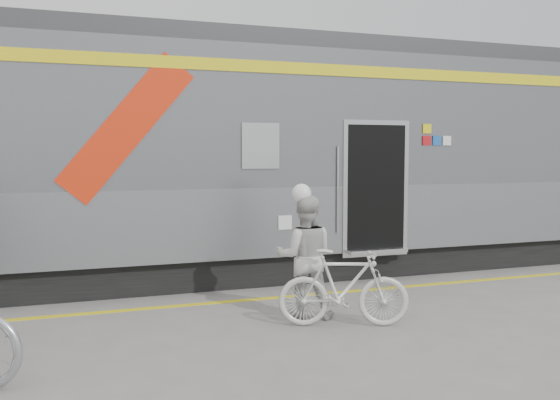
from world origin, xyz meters
name	(u,v)px	position (x,y,z in m)	size (l,w,h in m)	color
ground	(271,349)	(0.00, 0.00, 0.00)	(90.00, 90.00, 0.00)	slate
train	(225,158)	(0.52, 4.19, 2.05)	(24.00, 3.17, 4.10)	black
safety_strip	(225,302)	(0.00, 2.15, 0.00)	(24.00, 0.12, 0.01)	yellow
woman	(305,257)	(0.81, 1.06, 0.80)	(0.78, 0.61, 1.60)	beige
bicycle_right	(344,288)	(1.11, 0.51, 0.48)	(0.46, 1.61, 0.97)	silver
helmet_woman	(305,185)	(0.81, 1.06, 1.73)	(0.26, 0.26, 0.26)	white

